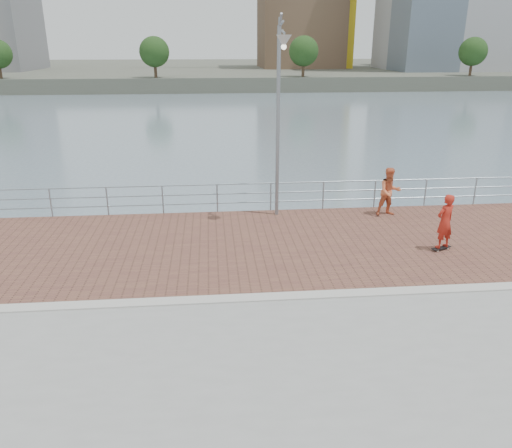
{
  "coord_description": "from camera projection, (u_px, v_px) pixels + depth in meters",
  "views": [
    {
      "loc": [
        -1.22,
        -11.23,
        6.17
      ],
      "look_at": [
        0.0,
        2.0,
        1.3
      ],
      "focal_mm": 35.0,
      "sensor_mm": 36.0,
      "label": 1
    }
  ],
  "objects": [
    {
      "name": "far_shore",
      "position": [
        213.0,
        70.0,
        127.53
      ],
      "size": [
        320.0,
        95.0,
        2.5
      ],
      "primitive_type": "cube",
      "color": "#4C5142",
      "rests_on": "ground"
    },
    {
      "name": "brick_lane",
      "position": [
        251.0,
        245.0,
        16.09
      ],
      "size": [
        40.0,
        6.8,
        0.02
      ],
      "primitive_type": "cube",
      "color": "brown",
      "rests_on": "seawall"
    },
    {
      "name": "shoreline_trees",
      "position": [
        278.0,
        53.0,
        84.12
      ],
      "size": [
        144.38,
        5.02,
        6.69
      ],
      "color": "#473323",
      "rests_on": "far_shore"
    },
    {
      "name": "street_lamp",
      "position": [
        280.0,
        86.0,
        16.81
      ],
      "size": [
        0.49,
        1.43,
        6.72
      ],
      "color": "gray",
      "rests_on": "brick_lane"
    },
    {
      "name": "skateboard",
      "position": [
        441.0,
        248.0,
        15.65
      ],
      "size": [
        0.7,
        0.43,
        0.08
      ],
      "rotation": [
        0.0,
        0.0,
        0.4
      ],
      "color": "black",
      "rests_on": "brick_lane"
    },
    {
      "name": "guardrail",
      "position": [
        244.0,
        194.0,
        19.04
      ],
      "size": [
        39.06,
        0.06,
        1.13
      ],
      "color": "#8C9EA8",
      "rests_on": "brick_lane"
    },
    {
      "name": "water",
      "position": [
        263.0,
        364.0,
        13.42
      ],
      "size": [
        400.0,
        400.0,
        0.0
      ],
      "primitive_type": "plane",
      "color": "slate",
      "rests_on": "ground"
    },
    {
      "name": "bystander",
      "position": [
        390.0,
        192.0,
        18.52
      ],
      "size": [
        0.94,
        0.76,
        1.81
      ],
      "primitive_type": "imported",
      "rotation": [
        0.0,
        0.0,
        0.09
      ],
      "color": "#E16E42",
      "rests_on": "brick_lane"
    },
    {
      "name": "curb",
      "position": [
        263.0,
        297.0,
        12.72
      ],
      "size": [
        40.0,
        0.4,
        0.06
      ],
      "primitive_type": "cube",
      "color": "#B7B5AD",
      "rests_on": "seawall"
    },
    {
      "name": "skateboarder",
      "position": [
        445.0,
        221.0,
        15.34
      ],
      "size": [
        0.74,
        0.62,
        1.73
      ],
      "primitive_type": "imported",
      "rotation": [
        0.0,
        0.0,
        3.54
      ],
      "color": "#B52418",
      "rests_on": "skateboard"
    }
  ]
}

